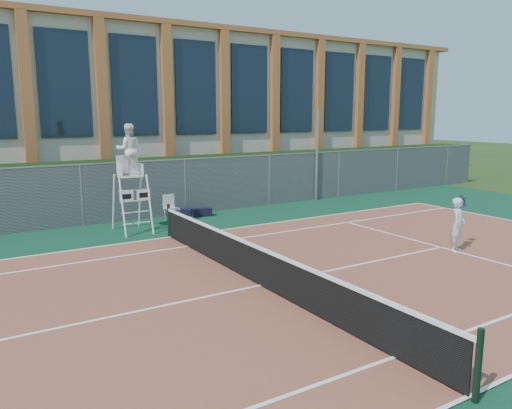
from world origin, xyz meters
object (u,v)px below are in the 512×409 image
plastic_chair (170,206)px  umpire_chair (129,152)px  steel_pole (317,155)px  tennis_player (458,224)px

plastic_chair → umpire_chair: bearing=-154.6°
steel_pole → tennis_player: bearing=-103.1°
steel_pole → plastic_chair: 7.77m
umpire_chair → steel_pole: bearing=10.0°
steel_pole → plastic_chair: steel_pole is taller
umpire_chair → plastic_chair: bearing=25.4°
steel_pole → umpire_chair: size_ratio=1.13×
steel_pole → plastic_chair: (-7.58, -0.82, -1.49)m
umpire_chair → tennis_player: size_ratio=2.32×
steel_pole → umpire_chair: (-9.33, -1.65, 0.61)m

